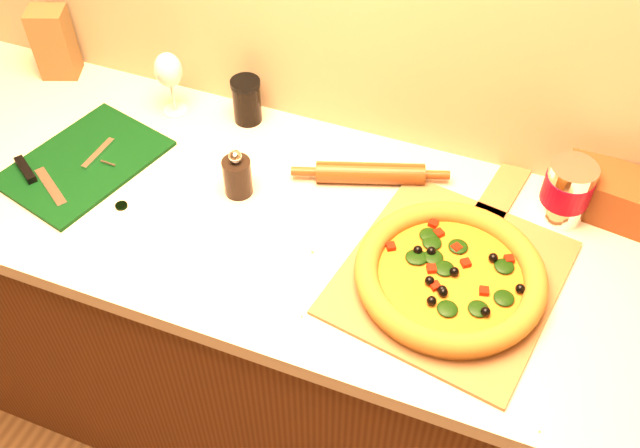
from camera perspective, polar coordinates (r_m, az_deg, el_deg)
The scene contains 12 objects.
cabinet at distance 1.92m, azimuth -2.24°, elevation -8.91°, with size 2.80×0.65×0.86m, color #4C2510.
countertop at distance 1.56m, azimuth -2.71°, elevation 0.25°, with size 2.84×0.68×0.04m, color beige.
pizza_peel at distance 1.46m, azimuth 10.67°, elevation -3.70°, with size 0.47×0.63×0.01m.
pizza at distance 1.42m, azimuth 10.35°, elevation -4.05°, with size 0.38×0.38×0.05m.
cutting_board at distance 1.75m, azimuth -18.46°, elevation 4.68°, with size 0.33×0.40×0.03m.
bottle_cap at distance 1.62m, azimuth -15.61°, elevation 1.42°, with size 0.03×0.03×0.01m, color black.
pepper_grinder at distance 1.57m, azimuth -6.63°, elevation 3.87°, with size 0.06×0.06×0.12m.
rolling_pin at distance 1.61m, azimuth 4.04°, elevation 4.08°, with size 0.34×0.14×0.05m.
coffee_canister at distance 1.58m, azimuth 19.15°, elevation 2.56°, with size 0.10×0.10×0.14m.
wine_glass at distance 1.78m, azimuth -12.03°, elevation 11.84°, with size 0.07×0.07×0.17m.
paper_bag at distance 2.01m, azimuth -20.50°, elevation 13.43°, with size 0.09×0.07×0.19m, color brown.
dark_jar at distance 1.76m, azimuth -5.88°, elevation 9.81°, with size 0.07×0.07×0.12m.
Camera 1 is at (0.45, 0.46, 2.03)m, focal length 40.00 mm.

